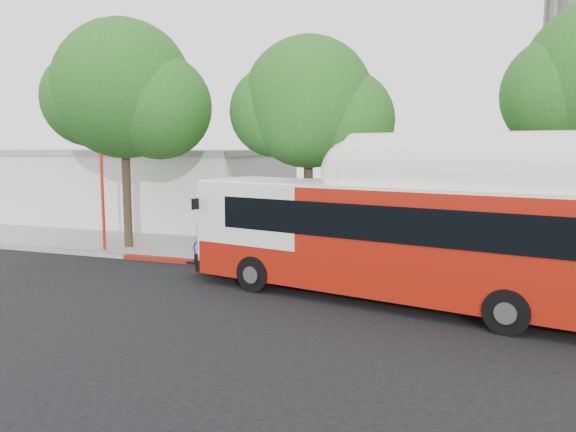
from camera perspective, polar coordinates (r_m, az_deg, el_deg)
name	(u,v)px	position (r m, az deg, el deg)	size (l,w,h in m)	color
ground	(276,303)	(16.30, -1.21, -8.79)	(120.00, 120.00, 0.00)	black
sidewalk	(336,258)	(22.30, 4.89, -4.27)	(60.00, 5.00, 0.15)	gray
curb_strip	(316,272)	(19.86, 2.91, -5.68)	(60.00, 0.30, 0.15)	gray
red_curb_segment	(239,265)	(20.92, -5.00, -5.02)	(10.00, 0.32, 0.16)	maroon
street_tree_left	(134,94)	(24.77, -15.39, 11.82)	(6.67, 5.80, 9.74)	#2D2116
street_tree_mid	(319,108)	(21.65, 3.20, 10.91)	(5.75, 5.00, 8.62)	#2D2116
low_commercial_bldg	(144,185)	(34.81, -14.45, 3.08)	(16.20, 10.20, 4.25)	silver
transit_bus	(394,240)	(16.30, 10.73, -2.37)	(13.33, 5.17, 3.89)	#9D170A
signal_pole	(103,197)	(24.46, -18.31, 1.80)	(0.13, 0.43, 4.59)	red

